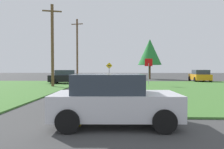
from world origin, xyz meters
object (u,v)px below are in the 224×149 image
Objects in this scene: direction_sign at (109,70)px; oak_tree_left at (150,52)px; car_behind_on_main_road at (114,100)px; parked_car_near_building at (66,77)px; utility_pole_near at (52,45)px; stop_sign at (149,67)px; car_on_crossroad at (200,76)px; utility_pole_mid at (77,49)px.

direction_sign is 9.43m from oak_tree_left.
car_behind_on_main_road is 0.93× the size of parked_car_near_building.
parked_car_near_building is 1.61× the size of direction_sign.
utility_pole_near is (-0.19, -4.24, 3.30)m from parked_car_near_building.
car_on_crossroad is (8.06, 6.95, -1.19)m from stop_sign.
utility_pole_near is 18.94m from oak_tree_left.
utility_pole_near is at bearing 114.75° from car_behind_on_main_road.
stop_sign is 10.71m from car_on_crossroad.
car_behind_on_main_road is at bearing -101.21° from oak_tree_left.
utility_pole_near is 10.51m from direction_sign.
car_behind_on_main_road is at bearing -78.66° from parked_car_near_building.
car_on_crossroad is 0.48× the size of utility_pole_mid.
parked_car_near_building is at bearing -137.04° from oak_tree_left.
stop_sign reaches higher than car_behind_on_main_road.
utility_pole_near is 0.86× the size of utility_pole_mid.
car_on_crossroad is at bearing -47.25° from oak_tree_left.
direction_sign is at bearing 35.30° from parked_car_near_building.
stop_sign is 0.66× the size of parked_car_near_building.
stop_sign is 1.06× the size of direction_sign.
car_behind_on_main_road is at bearing 85.61° from stop_sign.
parked_car_near_building is 6.77m from direction_sign.
stop_sign is at bearing -58.65° from direction_sign.
utility_pole_mid is 1.35× the size of oak_tree_left.
car_behind_on_main_road is 14.36m from utility_pole_near.
oak_tree_left reaches higher than direction_sign.
stop_sign is 13.21m from utility_pole_mid.
utility_pole_mid is 12.30m from oak_tree_left.
oak_tree_left is (11.66, 14.92, 0.51)m from utility_pole_near.
oak_tree_left is at bearing 77.08° from car_behind_on_main_road.
utility_pole_near reaches higher than car_on_crossroad.
utility_pole_near is at bearing 122.41° from car_on_crossroad.
stop_sign is 0.41× the size of oak_tree_left.
direction_sign is (-1.18, 21.40, 0.85)m from car_behind_on_main_road.
car_behind_on_main_road is 28.22m from oak_tree_left.
utility_pole_near reaches higher than direction_sign.
car_behind_on_main_road is 24.20m from utility_pole_mid.
car_behind_on_main_road is at bearing 158.15° from car_on_crossroad.
parked_car_near_building is 16.13m from oak_tree_left.
oak_tree_left reaches higher than stop_sign.
utility_pole_near reaches higher than stop_sign.
car_on_crossroad is 0.65× the size of oak_tree_left.
direction_sign is (-12.49, 0.32, 0.84)m from car_on_crossroad.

